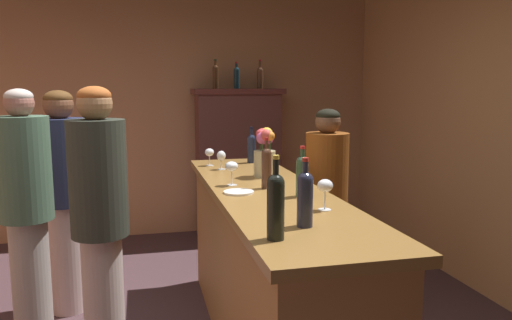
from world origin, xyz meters
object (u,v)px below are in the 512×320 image
wine_bottle_merlot (302,174)px  patron_by_cabinet (26,210)px  wine_bottle_syrah (251,147)px  wine_bottle_riesling (305,196)px  cheese_plate (239,192)px  bartender (326,196)px  wine_bottle_pinot (266,166)px  flower_arrangement (265,152)px  wine_bottle_chardonnay (276,203)px  wine_glass_front (209,153)px  display_cabinet (238,160)px  wine_glass_spare (325,187)px  display_bottle_midleft (237,77)px  wine_glass_rear (221,156)px  bar_counter (267,271)px  display_bottle_center (260,76)px  display_bottle_left (216,75)px  wine_glass_mid (232,167)px  patron_near_entrance (100,220)px  patron_tall (63,192)px

wine_bottle_merlot → patron_by_cabinet: (-1.57, 0.60, -0.26)m
wine_bottle_syrah → wine_bottle_riesling: bearing=-95.7°
cheese_plate → bartender: 1.14m
wine_bottle_pinot → flower_arrangement: bearing=76.9°
wine_bottle_chardonnay → wine_glass_front: wine_bottle_chardonnay is taller
flower_arrangement → display_cabinet: bearing=83.8°
wine_glass_front → wine_glass_spare: size_ratio=0.87×
display_bottle_midleft → cheese_plate: bearing=-101.0°
wine_bottle_merlot → bartender: bearing=60.7°
cheese_plate → wine_bottle_chardonnay: bearing=-91.8°
display_bottle_midleft → wine_glass_rear: bearing=-105.0°
wine_bottle_riesling → bar_counter: bearing=86.9°
display_bottle_center → bartender: 2.04m
wine_bottle_syrah → wine_glass_spare: wine_bottle_syrah is taller
wine_bottle_pinot → wine_glass_spare: size_ratio=1.97×
wine_bottle_pinot → display_bottle_left: 2.52m
bar_counter → wine_glass_front: bearing=102.2°
display_cabinet → wine_glass_mid: (-0.50, -2.31, 0.31)m
wine_bottle_riesling → wine_bottle_merlot: (0.18, 0.58, -0.01)m
bar_counter → display_bottle_center: bearing=77.2°
display_bottle_center → patron_by_cabinet: size_ratio=0.19×
wine_glass_rear → bartender: (0.80, -0.10, -0.32)m
flower_arrangement → wine_bottle_chardonnay: bearing=-102.7°
wine_bottle_pinot → wine_glass_mid: bearing=143.8°
wine_glass_spare → display_bottle_left: 3.10m
wine_glass_mid → bartender: 1.03m
wine_glass_front → wine_glass_mid: 0.81m
wine_bottle_riesling → patron_near_entrance: patron_near_entrance is taller
patron_by_cabinet → cheese_plate: bearing=-0.1°
wine_bottle_pinot → display_bottle_midleft: display_bottle_midleft is taller
wine_bottle_riesling → wine_glass_mid: 0.99m
wine_glass_rear → wine_glass_spare: bearing=-77.2°
wine_bottle_pinot → patron_tall: patron_tall is taller
patron_by_cabinet → display_cabinet: bearing=69.6°
wine_bottle_riesling → patron_tall: bearing=126.0°
wine_bottle_pinot → cheese_plate: wine_bottle_pinot is taller
wine_glass_mid → cheese_plate: size_ratio=0.86×
bar_counter → patron_tall: patron_tall is taller
wine_bottle_merlot → patron_near_entrance: patron_near_entrance is taller
wine_bottle_chardonnay → wine_bottle_riesling: size_ratio=1.12×
bar_counter → display_bottle_left: size_ratio=8.35×
bartender → wine_glass_front: bearing=-20.6°
wine_glass_front → display_bottle_midleft: (0.52, 1.50, 0.62)m
cheese_plate → display_bottle_center: size_ratio=0.57×
wine_bottle_pinot → display_bottle_left: size_ratio=1.00×
wine_bottle_merlot → display_bottle_midleft: display_bottle_midleft is taller
wine_glass_rear → flower_arrangement: 0.44m
bar_counter → display_cabinet: (0.31, 2.48, 0.33)m
wine_bottle_syrah → patron_by_cabinet: bearing=-156.3°
bartender → display_bottle_midleft: bearing=-80.4°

